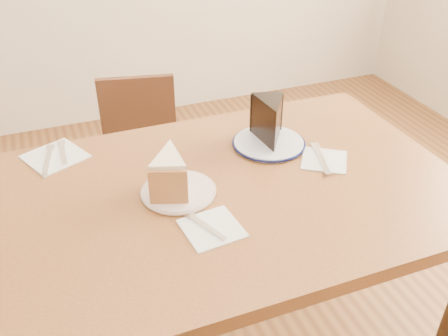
{
  "coord_description": "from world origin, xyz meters",
  "views": [
    {
      "loc": [
        -0.41,
        -0.99,
        1.5
      ],
      "look_at": [
        -0.02,
        0.02,
        0.8
      ],
      "focal_mm": 40.0,
      "sensor_mm": 36.0,
      "label": 1
    }
  ],
  "objects_px": {
    "plate_cream": "(179,192)",
    "plate_navy": "(269,143)",
    "chair_far": "(142,162)",
    "table": "(233,216)",
    "chocolate_cake": "(271,124)",
    "carrot_cake": "(170,172)"
  },
  "relations": [
    {
      "from": "plate_cream",
      "to": "plate_navy",
      "type": "bearing_deg",
      "value": 23.52
    },
    {
      "from": "carrot_cake",
      "to": "chocolate_cake",
      "type": "relative_size",
      "value": 0.95
    },
    {
      "from": "chair_far",
      "to": "plate_navy",
      "type": "distance_m",
      "value": 0.74
    },
    {
      "from": "chocolate_cake",
      "to": "plate_cream",
      "type": "bearing_deg",
      "value": 37.87
    },
    {
      "from": "table",
      "to": "plate_cream",
      "type": "bearing_deg",
      "value": 172.15
    },
    {
      "from": "chocolate_cake",
      "to": "plate_navy",
      "type": "bearing_deg",
      "value": 13.53
    },
    {
      "from": "chair_far",
      "to": "chocolate_cake",
      "type": "relative_size",
      "value": 5.44
    },
    {
      "from": "plate_navy",
      "to": "table",
      "type": "bearing_deg",
      "value": -138.15
    },
    {
      "from": "table",
      "to": "plate_navy",
      "type": "xyz_separation_m",
      "value": [
        0.18,
        0.16,
        0.1
      ]
    },
    {
      "from": "chair_far",
      "to": "plate_navy",
      "type": "bearing_deg",
      "value": 126.86
    },
    {
      "from": "table",
      "to": "chair_far",
      "type": "relative_size",
      "value": 1.64
    },
    {
      "from": "plate_navy",
      "to": "chocolate_cake",
      "type": "bearing_deg",
      "value": -1.01
    },
    {
      "from": "plate_navy",
      "to": "chocolate_cake",
      "type": "height_order",
      "value": "chocolate_cake"
    },
    {
      "from": "table",
      "to": "plate_navy",
      "type": "bearing_deg",
      "value": 41.85
    },
    {
      "from": "plate_cream",
      "to": "chocolate_cake",
      "type": "xyz_separation_m",
      "value": [
        0.32,
        0.14,
        0.06
      ]
    },
    {
      "from": "chair_far",
      "to": "plate_navy",
      "type": "relative_size",
      "value": 3.54
    },
    {
      "from": "chair_far",
      "to": "carrot_cake",
      "type": "xyz_separation_m",
      "value": [
        -0.06,
        -0.71,
        0.4
      ]
    },
    {
      "from": "chocolate_cake",
      "to": "carrot_cake",
      "type": "bearing_deg",
      "value": 34.11
    },
    {
      "from": "plate_navy",
      "to": "carrot_cake",
      "type": "distance_m",
      "value": 0.36
    },
    {
      "from": "table",
      "to": "plate_cream",
      "type": "relative_size",
      "value": 6.51
    },
    {
      "from": "plate_cream",
      "to": "plate_navy",
      "type": "relative_size",
      "value": 0.89
    },
    {
      "from": "table",
      "to": "chocolate_cake",
      "type": "xyz_separation_m",
      "value": [
        0.18,
        0.16,
        0.17
      ]
    }
  ]
}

